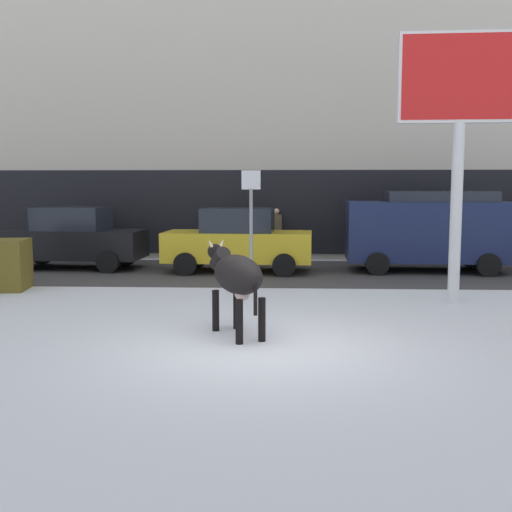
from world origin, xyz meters
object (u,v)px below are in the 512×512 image
car_navy_van (428,229)px  pedestrian_near_billboard (276,234)px  street_sign (251,220)px  car_yellow_sedan (238,241)px  pedestrian_far_left (370,234)px  car_black_sedan (73,238)px  pedestrian_by_cars (102,233)px  cow_black (236,276)px  billboard (460,94)px

car_navy_van → pedestrian_near_billboard: bearing=150.1°
pedestrian_near_billboard → street_sign: size_ratio=0.61×
car_yellow_sedan → pedestrian_far_left: (4.15, 2.91, -0.03)m
car_black_sedan → street_sign: street_sign is taller
pedestrian_near_billboard → pedestrian_far_left: (3.10, 0.00, 0.00)m
car_black_sedan → pedestrian_by_cars: (0.17, 2.42, -0.03)m
cow_black → car_yellow_sedan: size_ratio=0.44×
car_yellow_sedan → street_sign: (0.55, -3.23, 0.76)m
pedestrian_near_billboard → pedestrian_by_cars: (-5.88, 0.00, 0.00)m
billboard → car_black_sedan: bearing=152.9°
car_navy_van → street_sign: bearing=-143.9°
billboard → pedestrian_far_left: (-0.75, 7.49, -3.43)m
billboard → car_navy_van: (0.58, 4.95, -3.07)m
street_sign → car_navy_van: bearing=36.1°
pedestrian_near_billboard → pedestrian_by_cars: size_ratio=1.00×
billboard → pedestrian_far_left: bearing=95.7°
billboard → street_sign: bearing=162.7°
car_yellow_sedan → pedestrian_near_billboard: (1.05, 2.91, -0.03)m
car_navy_van → pedestrian_near_billboard: (-4.43, 2.54, -0.36)m
billboard → pedestrian_far_left: billboard is taller
cow_black → car_black_sedan: bearing=124.3°
car_black_sedan → pedestrian_far_left: 9.47m
pedestrian_by_cars → street_sign: (5.38, -6.14, 0.79)m
pedestrian_far_left → pedestrian_by_cars: bearing=180.0°
car_black_sedan → car_navy_van: (10.48, -0.13, 0.33)m
cow_black → pedestrian_near_billboard: pedestrian_near_billboard is taller
cow_black → car_navy_van: size_ratio=0.40×
car_yellow_sedan → car_black_sedan: bearing=174.4°
pedestrian_near_billboard → street_sign: 6.21m
cow_black → billboard: (4.36, 3.05, 3.32)m
car_black_sedan → street_sign: size_ratio=1.52×
pedestrian_by_cars → cow_black: bearing=-63.0°
pedestrian_far_left → cow_black: bearing=-108.9°
car_navy_van → pedestrian_by_cars: (-10.31, 2.54, -0.36)m
street_sign → pedestrian_far_left: bearing=59.6°
cow_black → pedestrian_near_billboard: size_ratio=1.08×
pedestrian_near_billboard → pedestrian_by_cars: same height
billboard → street_sign: billboard is taller
street_sign → car_black_sedan: bearing=146.2°
car_yellow_sedan → street_sign: street_sign is taller
car_black_sedan → street_sign: 6.73m
car_navy_van → pedestrian_far_left: bearing=117.6°
car_yellow_sedan → pedestrian_far_left: bearing=35.0°
pedestrian_near_billboard → car_black_sedan: bearing=-158.2°
cow_black → car_navy_van: (4.93, 7.99, 0.25)m
car_yellow_sedan → car_navy_van: bearing=3.8°
car_black_sedan → pedestrian_near_billboard: car_black_sedan is taller
car_yellow_sedan → pedestrian_near_billboard: bearing=70.1°
car_black_sedan → pedestrian_far_left: (9.15, 2.42, -0.03)m
car_navy_van → pedestrian_near_billboard: 5.12m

